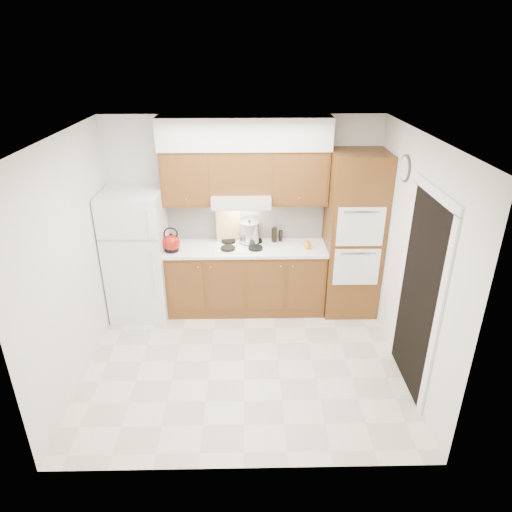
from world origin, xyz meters
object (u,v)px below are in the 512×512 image
(kettle, at_px, (171,243))
(stock_pot, at_px, (249,232))
(oven_cabinet, at_px, (353,235))
(fridge, at_px, (137,255))

(kettle, xyz_separation_m, stock_pot, (1.01, 0.23, 0.05))
(oven_cabinet, bearing_deg, fridge, -179.30)
(fridge, bearing_deg, oven_cabinet, 0.70)
(fridge, bearing_deg, stock_pot, 6.10)
(fridge, relative_size, kettle, 7.76)
(fridge, distance_m, kettle, 0.52)
(oven_cabinet, xyz_separation_m, stock_pot, (-1.36, 0.12, 0.01))
(fridge, distance_m, stock_pot, 1.51)
(kettle, bearing_deg, oven_cabinet, 15.73)
(fridge, xyz_separation_m, stock_pot, (1.48, 0.16, 0.25))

